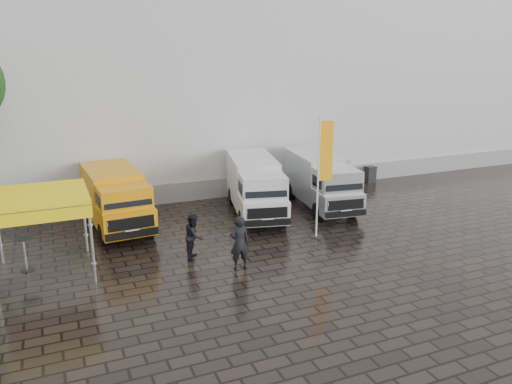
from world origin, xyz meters
TOP-DOWN VIEW (x-y plane):
  - ground at (0.00, 0.00)m, footprint 120.00×120.00m
  - exhibition_hall at (2.00, 16.00)m, footprint 44.00×16.00m
  - hall_plinth at (2.00, 7.95)m, footprint 44.00×0.15m
  - van_yellow at (-6.73, 5.14)m, footprint 2.42×5.50m
  - van_white at (-0.52, 4.61)m, footprint 3.27×6.21m
  - van_silver at (2.83, 4.38)m, footprint 2.72×6.03m
  - canopy_tent at (-9.63, 1.41)m, footprint 3.09×3.09m
  - flagpole at (0.79, 0.84)m, footprint 0.88×0.50m
  - cocktail_table at (-10.29, 1.94)m, footprint 0.60×0.60m
  - wheelie_bin at (8.00, 7.50)m, footprint 0.59×0.59m
  - person_front at (-3.40, -0.83)m, footprint 0.74×0.52m
  - person_tent at (-4.59, 0.76)m, footprint 0.93×1.01m

SIDE VIEW (x-z plane):
  - ground at x=0.00m, z-range 0.00..0.00m
  - wheelie_bin at x=8.00m, z-range 0.00..0.93m
  - hall_plinth at x=2.00m, z-range 0.00..1.00m
  - cocktail_table at x=-10.29m, z-range 0.00..1.21m
  - person_tent at x=-4.59m, z-range 0.00..1.68m
  - person_front at x=-3.40m, z-range 0.00..1.94m
  - van_yellow at x=-6.73m, z-range 0.00..2.48m
  - van_silver at x=2.83m, z-range 0.00..2.52m
  - van_white at x=-0.52m, z-range 0.00..2.57m
  - canopy_tent at x=-9.63m, z-range 1.23..4.07m
  - flagpole at x=0.79m, z-range 0.29..5.25m
  - exhibition_hall at x=2.00m, z-range 0.00..12.00m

